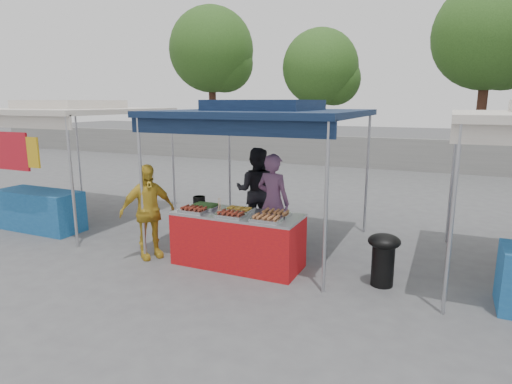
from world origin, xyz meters
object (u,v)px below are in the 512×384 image
at_px(customer_person, 148,212).
at_px(helper_man, 256,191).
at_px(wok_burner, 383,255).
at_px(vendor_woman, 273,202).
at_px(cooking_pot, 199,200).
at_px(vendor_table, 238,239).

bearing_deg(customer_person, helper_man, 4.66).
height_order(wok_burner, helper_man, helper_man).
bearing_deg(vendor_woman, cooking_pot, 39.96).
distance_m(helper_man, customer_person, 2.27).
bearing_deg(cooking_pot, helper_man, 73.06).
distance_m(cooking_pot, customer_person, 0.87).
bearing_deg(cooking_pot, vendor_woman, 29.70).
height_order(vendor_woman, helper_man, vendor_woman).
height_order(cooking_pot, vendor_woman, vendor_woman).
relative_size(wok_burner, vendor_woman, 0.45).
bearing_deg(vendor_woman, customer_person, 46.07).
relative_size(vendor_woman, helper_man, 1.00).
bearing_deg(customer_person, vendor_table, -47.21).
bearing_deg(vendor_woman, helper_man, -39.01).
distance_m(vendor_woman, customer_person, 2.11).
xyz_separation_m(vendor_table, cooking_pot, (-0.89, 0.32, 0.48)).
distance_m(vendor_table, cooking_pot, 1.06).
xyz_separation_m(vendor_table, helper_man, (-0.46, 1.73, 0.41)).
xyz_separation_m(vendor_woman, customer_person, (-1.71, -1.23, -0.06)).
relative_size(vendor_table, cooking_pot, 9.77).
relative_size(vendor_table, customer_person, 1.28).
distance_m(cooking_pot, helper_man, 1.47).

